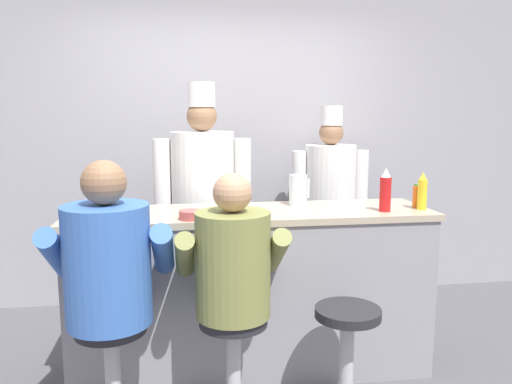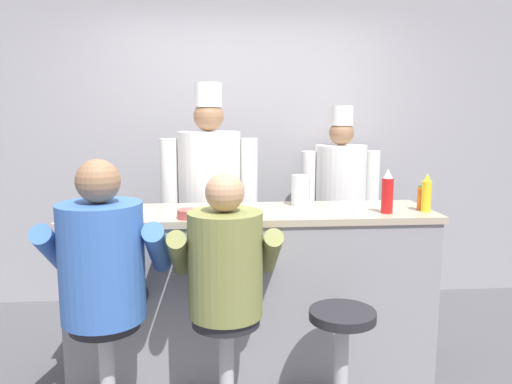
{
  "view_description": "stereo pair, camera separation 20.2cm",
  "coord_description": "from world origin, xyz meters",
  "px_view_note": "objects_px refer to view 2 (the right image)",
  "views": [
    {
      "loc": [
        -0.42,
        -2.68,
        1.62
      ],
      "look_at": [
        0.02,
        0.27,
        1.15
      ],
      "focal_mm": 35.0,
      "sensor_mm": 36.0,
      "label": 1
    },
    {
      "loc": [
        -0.22,
        -2.7,
        1.62
      ],
      "look_at": [
        0.02,
        0.27,
        1.15
      ],
      "focal_mm": 35.0,
      "sensor_mm": 36.0,
      "label": 2
    }
  ],
  "objects_px": {
    "hot_sauce_bottle_orange": "(420,198)",
    "cereal_bowl": "(189,214)",
    "ketchup_bottle_red": "(387,193)",
    "cook_in_whites_near": "(210,196)",
    "water_pitcher_clear": "(300,191)",
    "cook_in_whites_far": "(340,198)",
    "coffee_mug_tan": "(234,210)",
    "empty_stool_round": "(342,346)",
    "diner_seated_olive": "(225,272)",
    "diner_seated_blue": "(104,268)",
    "mustard_bottle_yellow": "(426,194)",
    "breakfast_plate": "(127,210)"
  },
  "relations": [
    {
      "from": "cereal_bowl",
      "to": "diner_seated_blue",
      "type": "xyz_separation_m",
      "value": [
        -0.41,
        -0.34,
        -0.2
      ]
    },
    {
      "from": "diner_seated_blue",
      "to": "cook_in_whites_far",
      "type": "xyz_separation_m",
      "value": [
        1.6,
        1.58,
        0.07
      ]
    },
    {
      "from": "ketchup_bottle_red",
      "to": "cook_in_whites_near",
      "type": "bearing_deg",
      "value": 141.71
    },
    {
      "from": "hot_sauce_bottle_orange",
      "to": "cook_in_whites_near",
      "type": "xyz_separation_m",
      "value": [
        -1.31,
        0.75,
        -0.09
      ]
    },
    {
      "from": "diner_seated_blue",
      "to": "cook_in_whites_near",
      "type": "xyz_separation_m",
      "value": [
        0.52,
        1.24,
        0.16
      ]
    },
    {
      "from": "water_pitcher_clear",
      "to": "cook_in_whites_far",
      "type": "relative_size",
      "value": 0.12
    },
    {
      "from": "hot_sauce_bottle_orange",
      "to": "cereal_bowl",
      "type": "bearing_deg",
      "value": -173.81
    },
    {
      "from": "hot_sauce_bottle_orange",
      "to": "breakfast_plate",
      "type": "xyz_separation_m",
      "value": [
        -1.8,
        0.04,
        -0.06
      ]
    },
    {
      "from": "cook_in_whites_far",
      "to": "cook_in_whites_near",
      "type": "bearing_deg",
      "value": -162.54
    },
    {
      "from": "empty_stool_round",
      "to": "breakfast_plate",
      "type": "bearing_deg",
      "value": 154.3
    },
    {
      "from": "empty_stool_round",
      "to": "coffee_mug_tan",
      "type": "bearing_deg",
      "value": 143.98
    },
    {
      "from": "cereal_bowl",
      "to": "diner_seated_olive",
      "type": "height_order",
      "value": "diner_seated_olive"
    },
    {
      "from": "cook_in_whites_near",
      "to": "hot_sauce_bottle_orange",
      "type": "bearing_deg",
      "value": -29.76
    },
    {
      "from": "cereal_bowl",
      "to": "empty_stool_round",
      "type": "bearing_deg",
      "value": -25.12
    },
    {
      "from": "ketchup_bottle_red",
      "to": "diner_seated_blue",
      "type": "relative_size",
      "value": 0.19
    },
    {
      "from": "breakfast_plate",
      "to": "coffee_mug_tan",
      "type": "distance_m",
      "value": 0.66
    },
    {
      "from": "coffee_mug_tan",
      "to": "diner_seated_blue",
      "type": "distance_m",
      "value": 0.79
    },
    {
      "from": "hot_sauce_bottle_orange",
      "to": "cook_in_whites_near",
      "type": "distance_m",
      "value": 1.51
    },
    {
      "from": "breakfast_plate",
      "to": "coffee_mug_tan",
      "type": "relative_size",
      "value": 2.16
    },
    {
      "from": "mustard_bottle_yellow",
      "to": "water_pitcher_clear",
      "type": "relative_size",
      "value": 1.16
    },
    {
      "from": "cook_in_whites_near",
      "to": "diner_seated_blue",
      "type": "bearing_deg",
      "value": -112.56
    },
    {
      "from": "cereal_bowl",
      "to": "empty_stool_round",
      "type": "xyz_separation_m",
      "value": [
        0.8,
        -0.38,
        -0.65
      ]
    },
    {
      "from": "ketchup_bottle_red",
      "to": "water_pitcher_clear",
      "type": "height_order",
      "value": "ketchup_bottle_red"
    },
    {
      "from": "breakfast_plate",
      "to": "diner_seated_olive",
      "type": "xyz_separation_m",
      "value": [
        0.58,
        -0.54,
        -0.23
      ]
    },
    {
      "from": "water_pitcher_clear",
      "to": "cook_in_whites_far",
      "type": "distance_m",
      "value": 1.05
    },
    {
      "from": "cook_in_whites_far",
      "to": "diner_seated_blue",
      "type": "bearing_deg",
      "value": -135.26
    },
    {
      "from": "mustard_bottle_yellow",
      "to": "hot_sauce_bottle_orange",
      "type": "bearing_deg",
      "value": 96.79
    },
    {
      "from": "diner_seated_olive",
      "to": "cook_in_whites_far",
      "type": "relative_size",
      "value": 0.79
    },
    {
      "from": "water_pitcher_clear",
      "to": "cook_in_whites_far",
      "type": "bearing_deg",
      "value": 61.52
    },
    {
      "from": "cereal_bowl",
      "to": "cook_in_whites_far",
      "type": "bearing_deg",
      "value": 46.29
    },
    {
      "from": "hot_sauce_bottle_orange",
      "to": "diner_seated_blue",
      "type": "height_order",
      "value": "diner_seated_blue"
    },
    {
      "from": "coffee_mug_tan",
      "to": "cook_in_whites_far",
      "type": "relative_size",
      "value": 0.07
    },
    {
      "from": "coffee_mug_tan",
      "to": "cereal_bowl",
      "type": "bearing_deg",
      "value": -175.3
    },
    {
      "from": "mustard_bottle_yellow",
      "to": "cereal_bowl",
      "type": "bearing_deg",
      "value": -176.75
    },
    {
      "from": "breakfast_plate",
      "to": "ketchup_bottle_red",
      "type": "bearing_deg",
      "value": -4.94
    },
    {
      "from": "mustard_bottle_yellow",
      "to": "hot_sauce_bottle_orange",
      "type": "xyz_separation_m",
      "value": [
        -0.01,
        0.07,
        -0.04
      ]
    },
    {
      "from": "ketchup_bottle_red",
      "to": "diner_seated_blue",
      "type": "distance_m",
      "value": 1.66
    },
    {
      "from": "ketchup_bottle_red",
      "to": "empty_stool_round",
      "type": "distance_m",
      "value": 0.94
    },
    {
      "from": "coffee_mug_tan",
      "to": "cook_in_whites_near",
      "type": "relative_size",
      "value": 0.07
    },
    {
      "from": "diner_seated_olive",
      "to": "coffee_mug_tan",
      "type": "bearing_deg",
      "value": 80.73
    },
    {
      "from": "water_pitcher_clear",
      "to": "cereal_bowl",
      "type": "bearing_deg",
      "value": -154.28
    },
    {
      "from": "water_pitcher_clear",
      "to": "cereal_bowl",
      "type": "xyz_separation_m",
      "value": [
        -0.7,
        -0.33,
        -0.08
      ]
    },
    {
      "from": "diner_seated_olive",
      "to": "cook_in_whites_far",
      "type": "distance_m",
      "value": 1.87
    },
    {
      "from": "hot_sauce_bottle_orange",
      "to": "breakfast_plate",
      "type": "height_order",
      "value": "hot_sauce_bottle_orange"
    },
    {
      "from": "empty_stool_round",
      "to": "cook_in_whites_far",
      "type": "xyz_separation_m",
      "value": [
        0.38,
        1.62,
        0.52
      ]
    },
    {
      "from": "hot_sauce_bottle_orange",
      "to": "diner_seated_olive",
      "type": "height_order",
      "value": "diner_seated_olive"
    },
    {
      "from": "ketchup_bottle_red",
      "to": "cereal_bowl",
      "type": "bearing_deg",
      "value": -177.1
    },
    {
      "from": "ketchup_bottle_red",
      "to": "water_pitcher_clear",
      "type": "relative_size",
      "value": 1.32
    },
    {
      "from": "water_pitcher_clear",
      "to": "breakfast_plate",
      "type": "xyz_separation_m",
      "value": [
        -1.08,
        -0.14,
        -0.09
      ]
    },
    {
      "from": "breakfast_plate",
      "to": "cereal_bowl",
      "type": "bearing_deg",
      "value": -26.92
    }
  ]
}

